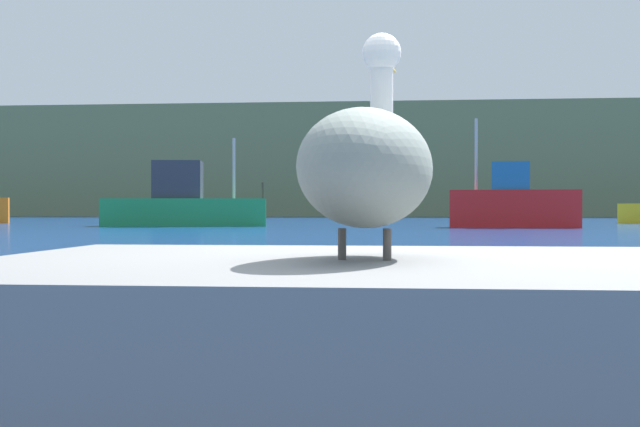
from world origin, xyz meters
name	(u,v)px	position (x,y,z in m)	size (l,w,h in m)	color
ground_plane	(435,394)	(0.00, 0.00, 0.00)	(260.00, 260.00, 0.00)	navy
hillside_backdrop	(411,164)	(0.00, 75.65, 4.75)	(140.00, 16.41, 9.50)	#6B7A51
pier_dock	(367,348)	(-0.26, -0.74, 0.32)	(2.81, 2.19, 0.64)	gray
pelican	(368,164)	(-0.26, -0.72, 0.98)	(0.58, 1.23, 0.87)	gray
fishing_boat_red	(514,204)	(3.98, 31.15, 0.95)	(5.15, 2.13, 4.35)	red
fishing_boat_green	(184,204)	(-9.72, 32.49, 0.92)	(7.14, 3.36, 3.77)	#1E8C4C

